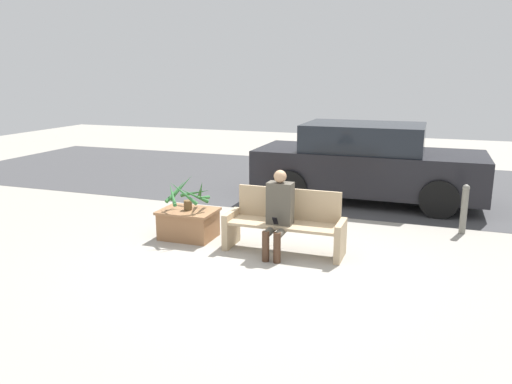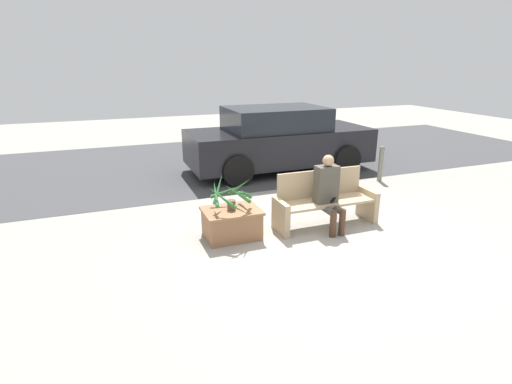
# 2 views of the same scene
# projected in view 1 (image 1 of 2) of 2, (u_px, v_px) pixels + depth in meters

# --- Properties ---
(ground_plane) EXTENTS (30.00, 30.00, 0.00)m
(ground_plane) POSITION_uv_depth(u_px,v_px,m) (260.00, 256.00, 7.14)
(ground_plane) COLOR #9E998E
(road_surface) EXTENTS (20.00, 6.00, 0.01)m
(road_surface) POSITION_uv_depth(u_px,v_px,m) (333.00, 182.00, 12.06)
(road_surface) COLOR #424244
(road_surface) RESTS_ON ground_plane
(bench) EXTENTS (1.75, 0.54, 0.91)m
(bench) POSITION_uv_depth(u_px,v_px,m) (285.00, 224.00, 7.29)
(bench) COLOR tan
(bench) RESTS_ON ground_plane
(person_seated) EXTENTS (0.37, 0.56, 1.23)m
(person_seated) POSITION_uv_depth(u_px,v_px,m) (279.00, 210.00, 7.08)
(person_seated) COLOR #4C473D
(person_seated) RESTS_ON ground_plane
(planter_box) EXTENTS (0.87, 0.66, 0.46)m
(planter_box) POSITION_uv_depth(u_px,v_px,m) (189.00, 223.00, 7.91)
(planter_box) COLOR #936642
(planter_box) RESTS_ON ground_plane
(potted_plant) EXTENTS (0.73, 0.69, 0.52)m
(potted_plant) POSITION_uv_depth(u_px,v_px,m) (188.00, 194.00, 7.81)
(potted_plant) COLOR brown
(potted_plant) RESTS_ON planter_box
(parked_car) EXTENTS (4.50, 1.98, 1.58)m
(parked_car) POSITION_uv_depth(u_px,v_px,m) (367.00, 163.00, 10.15)
(parked_car) COLOR black
(parked_car) RESTS_ON ground_plane
(bollard_post) EXTENTS (0.12, 0.12, 0.82)m
(bollard_post) POSITION_uv_depth(u_px,v_px,m) (464.00, 208.00, 8.08)
(bollard_post) COLOR slate
(bollard_post) RESTS_ON ground_plane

